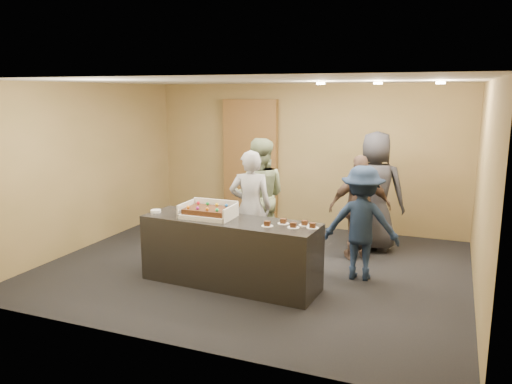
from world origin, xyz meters
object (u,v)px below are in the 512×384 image
storage_cabinet (250,162)px  person_server_grey (251,208)px  plate_stack (156,211)px  person_navy_man (362,223)px  person_sage_man (259,197)px  person_brown_extra (360,208)px  person_dark_suit (375,191)px  serving_counter (230,252)px  cake_box (209,214)px  sheet_cake (208,210)px

storage_cabinet → person_server_grey: size_ratio=1.40×
plate_stack → person_navy_man: 2.86m
person_sage_man → person_brown_extra: person_sage_man is taller
person_sage_man → plate_stack: bearing=40.2°
storage_cabinet → person_navy_man: (2.60, -2.29, -0.42)m
person_sage_man → person_dark_suit: (1.68, 0.86, 0.05)m
serving_counter → person_brown_extra: 2.24m
plate_stack → person_sage_man: size_ratio=0.08×
serving_counter → storage_cabinet: bearing=111.2°
person_sage_man → person_brown_extra: (1.55, 0.30, -0.11)m
person_server_grey → person_navy_man: person_server_grey is taller
person_dark_suit → cake_box: bearing=51.3°
sheet_cake → person_sage_man: bearing=82.8°
person_dark_suit → person_brown_extra: bearing=78.3°
serving_counter → plate_stack: size_ratio=16.50×
plate_stack → person_sage_man: 1.73m
cake_box → person_sage_man: size_ratio=0.37×
storage_cabinet → person_server_grey: bearing=-67.5°
cake_box → person_brown_extra: person_brown_extra is taller
person_dark_suit → person_navy_man: bearing=92.6°
person_server_grey → plate_stack: bearing=22.6°
sheet_cake → person_server_grey: 0.94m
person_sage_man → person_navy_man: size_ratio=1.17×
person_server_grey → person_navy_man: bearing=161.2°
person_sage_man → person_brown_extra: 1.58m
person_sage_man → person_navy_man: (1.72, -0.51, -0.13)m
plate_stack → person_brown_extra: size_ratio=0.09×
cake_box → plate_stack: (-0.81, -0.05, -0.03)m
serving_counter → sheet_cake: sheet_cake is taller
serving_counter → person_server_grey: 0.99m
plate_stack → person_navy_man: person_navy_man is taller
sheet_cake → person_server_grey: size_ratio=0.34×
cake_box → sheet_cake: cake_box is taller
person_sage_man → person_navy_man: 1.80m
person_sage_man → person_dark_suit: 1.89m
person_navy_man → person_brown_extra: 0.82m
serving_counter → person_brown_extra: (1.41, 1.70, 0.36)m
person_navy_man → person_dark_suit: size_ratio=0.81×
cake_box → person_navy_man: 2.09m
person_sage_man → sheet_cake: bearing=67.7°
plate_stack → serving_counter: bearing=1.1°
person_sage_man → person_brown_extra: bearing=175.8°
person_sage_man → person_dark_suit: person_dark_suit is taller
sheet_cake → person_navy_man: bearing=25.2°
plate_stack → person_server_grey: 1.40m
storage_cabinet → cake_box: bearing=-77.5°
storage_cabinet → cake_box: 3.24m
serving_counter → person_dark_suit: (1.54, 2.26, 0.52)m
person_navy_man → serving_counter: bearing=26.6°
person_brown_extra → person_server_grey: bearing=5.8°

